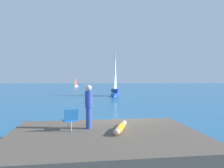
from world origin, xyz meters
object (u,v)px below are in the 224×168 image
Objects in this scene: sailboat_far at (76,86)px; beach_chair at (70,118)px; person_sunbather at (120,128)px; person_standing at (89,105)px; sailboat_near at (115,93)px.

beach_chair is (6.30, -49.79, 0.95)m from sailboat_far.
person_standing reaches higher than person_sunbather.
sailboat_far reaches higher than beach_chair.
beach_chair reaches higher than person_sunbather.
person_standing is 2.03× the size of beach_chair.
sailboat_near is 21.58m from beach_chair.
sailboat_far is 2.02× the size of person_standing.
sailboat_near is at bearing 11.50° from person_sunbather.
person_standing is at bearing -138.40° from sailboat_far.
sailboat_far is at bearing -151.55° from sailboat_near.
person_sunbather is (8.09, -49.91, 0.63)m from sailboat_far.
sailboat_near is 29.78m from sailboat_far.
sailboat_near is 4.18× the size of person_standing.
beach_chair is (-0.64, -0.28, -0.42)m from person_standing.
sailboat_far is at bearing 161.08° from person_standing.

